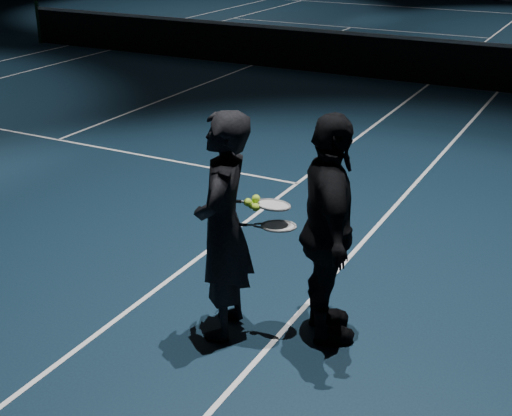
{
  "coord_description": "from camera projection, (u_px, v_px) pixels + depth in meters",
  "views": [
    {
      "loc": [
        7.71,
        -14.39,
        3.35
      ],
      "look_at": [
        5.26,
        -9.72,
        1.12
      ],
      "focal_mm": 50.0,
      "sensor_mm": 36.0,
      "label": 1
    }
  ],
  "objects": [
    {
      "name": "player_a",
      "position": [
        223.0,
        227.0,
        5.76
      ],
      "size": [
        0.62,
        0.8,
        1.94
      ],
      "primitive_type": "imported",
      "rotation": [
        0.0,
        0.0,
        -1.32
      ],
      "color": "black",
      "rests_on": "floor"
    },
    {
      "name": "racket_upper",
      "position": [
        273.0,
        205.0,
        5.68
      ],
      "size": [
        0.71,
        0.5,
        0.1
      ],
      "primitive_type": null,
      "rotation": [
        0.0,
        0.1,
        0.46
      ],
      "color": "black",
      "rests_on": "player_b"
    },
    {
      "name": "net_mesh",
      "position": [
        251.0,
        46.0,
        16.17
      ],
      "size": [
        12.8,
        0.02,
        0.86
      ],
      "primitive_type": "cube",
      "color": "black",
      "rests_on": "floor"
    },
    {
      "name": "player_b",
      "position": [
        329.0,
        231.0,
        5.69
      ],
      "size": [
        0.99,
        1.21,
        1.94
      ],
      "primitive_type": "imported",
      "rotation": [
        0.0,
        0.0,
        2.12
      ],
      "color": "black",
      "rests_on": "floor"
    },
    {
      "name": "tennis_balls",
      "position": [
        255.0,
        204.0,
        5.66
      ],
      "size": [
        0.12,
        0.1,
        0.12
      ],
      "primitive_type": null,
      "color": "#B4EE32",
      "rests_on": "racket_upper"
    },
    {
      "name": "floor",
      "position": [
        251.0,
        66.0,
        16.34
      ],
      "size": [
        36.0,
        36.0,
        0.0
      ],
      "primitive_type": "plane",
      "color": "black",
      "rests_on": "ground"
    },
    {
      "name": "net_post_left",
      "position": [
        39.0,
        22.0,
        18.88
      ],
      "size": [
        0.1,
        0.1,
        1.1
      ],
      "primitive_type": "cylinder",
      "color": "black",
      "rests_on": "floor"
    },
    {
      "name": "racket_lower",
      "position": [
        279.0,
        226.0,
        5.71
      ],
      "size": [
        0.71,
        0.46,
        0.03
      ],
      "primitive_type": null,
      "rotation": [
        0.0,
        0.0,
        0.39
      ],
      "color": "black",
      "rests_on": "player_a"
    },
    {
      "name": "court_lines",
      "position": [
        251.0,
        66.0,
        16.34
      ],
      "size": [
        10.98,
        23.78,
        0.01
      ],
      "primitive_type": null,
      "color": "white",
      "rests_on": "floor"
    },
    {
      "name": "net_tape",
      "position": [
        251.0,
        25.0,
        15.98
      ],
      "size": [
        12.8,
        0.03,
        0.07
      ],
      "primitive_type": "cube",
      "color": "white",
      "rests_on": "net_mesh"
    }
  ]
}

